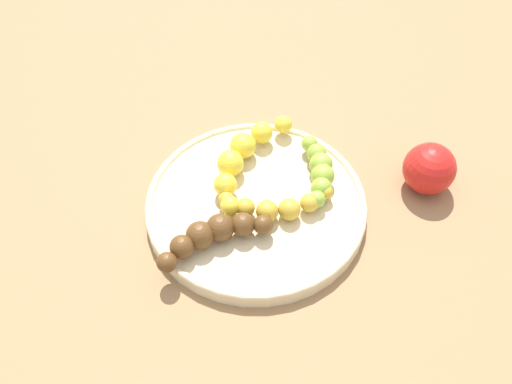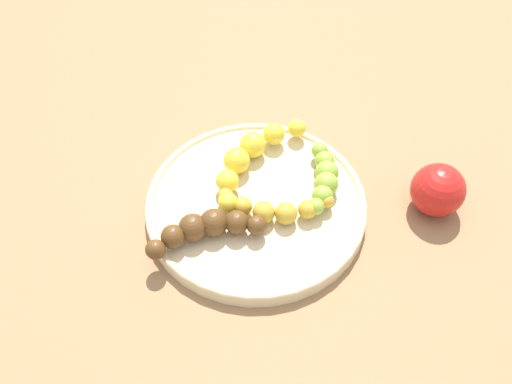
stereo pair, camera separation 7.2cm
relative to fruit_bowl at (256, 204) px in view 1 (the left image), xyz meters
The scene contains 7 objects.
ground_plane 0.01m from the fruit_bowl, ahead, with size 2.40×2.40×0.00m, color #936D47.
fruit_bowl is the anchor object (origin of this frame).
banana_yellow 0.07m from the fruit_bowl, 33.08° to the left, with size 0.19×0.08×0.04m.
banana_overripe 0.09m from the fruit_bowl, 158.35° to the left, with size 0.11×0.12×0.04m.
banana_spotted 0.04m from the fruit_bowl, 108.19° to the right, with size 0.08×0.14×0.03m.
banana_green 0.10m from the fruit_bowl, 47.49° to the right, with size 0.12×0.06×0.03m.
apple_red 0.24m from the fruit_bowl, 62.41° to the right, with size 0.07×0.07×0.07m, color red.
Camera 1 is at (-0.44, -0.14, 0.60)m, focal length 38.68 mm.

